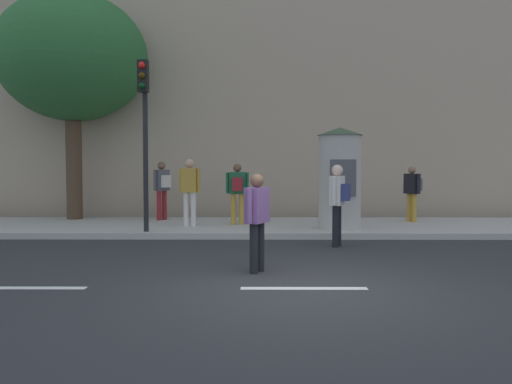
{
  "coord_description": "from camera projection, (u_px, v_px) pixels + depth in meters",
  "views": [
    {
      "loc": [
        -0.63,
        -7.4,
        1.73
      ],
      "look_at": [
        -0.69,
        2.0,
        1.28
      ],
      "focal_mm": 36.99,
      "sensor_mm": 36.0,
      "label": 1
    }
  ],
  "objects": [
    {
      "name": "pedestrian_with_bag",
      "position": [
        257.0,
        215.0,
        8.57
      ],
      "size": [
        0.42,
        0.58,
        1.61
      ],
      "color": "black",
      "rests_on": "ground_plane"
    },
    {
      "name": "traffic_light",
      "position": [
        144.0,
        117.0,
        12.58
      ],
      "size": [
        0.24,
        0.45,
        4.09
      ],
      "color": "black",
      "rests_on": "sidewalk_curb"
    },
    {
      "name": "lane_markings",
      "position": [
        304.0,
        288.0,
        7.47
      ],
      "size": [
        25.8,
        0.16,
        0.01
      ],
      "color": "silver",
      "rests_on": "ground_plane"
    },
    {
      "name": "street_tree",
      "position": [
        72.0,
        58.0,
        15.72
      ],
      "size": [
        4.44,
        4.44,
        6.73
      ],
      "color": "#4C3826",
      "rests_on": "sidewalk_curb"
    },
    {
      "name": "pedestrian_in_red_top",
      "position": [
        412.0,
        188.0,
        15.06
      ],
      "size": [
        0.49,
        0.61,
        1.6
      ],
      "color": "#B78C33",
      "rests_on": "sidewalk_curb"
    },
    {
      "name": "pedestrian_tallest",
      "position": [
        237.0,
        188.0,
        14.34
      ],
      "size": [
        0.63,
        0.39,
        1.66
      ],
      "color": "#B78C33",
      "rests_on": "sidewalk_curb"
    },
    {
      "name": "ground_plane",
      "position": [
        304.0,
        289.0,
        7.47
      ],
      "size": [
        80.0,
        80.0,
        0.0
      ],
      "primitive_type": "plane",
      "color": "#2B2B2D"
    },
    {
      "name": "pedestrian_in_dark_shirt",
      "position": [
        162.0,
        185.0,
        15.56
      ],
      "size": [
        0.52,
        0.52,
        1.73
      ],
      "color": "maroon",
      "rests_on": "sidewalk_curb"
    },
    {
      "name": "pedestrian_near_pole",
      "position": [
        190.0,
        187.0,
        13.96
      ],
      "size": [
        0.57,
        0.3,
        1.78
      ],
      "color": "silver",
      "rests_on": "sidewalk_curb"
    },
    {
      "name": "poster_column",
      "position": [
        340.0,
        178.0,
        13.34
      ],
      "size": [
        1.17,
        1.17,
        2.57
      ],
      "color": "#B2ADA3",
      "rests_on": "sidewalk_curb"
    },
    {
      "name": "sidewalk_curb",
      "position": [
        282.0,
        227.0,
        14.45
      ],
      "size": [
        36.0,
        4.0,
        0.15
      ],
      "primitive_type": "cube",
      "color": "#B2ADA3",
      "rests_on": "ground_plane"
    },
    {
      "name": "pedestrian_in_light_jacket",
      "position": [
        338.0,
        198.0,
        11.34
      ],
      "size": [
        0.49,
        0.55,
        1.77
      ],
      "color": "black",
      "rests_on": "ground_plane"
    },
    {
      "name": "building_backdrop",
      "position": [
        277.0,
        76.0,
        19.21
      ],
      "size": [
        36.0,
        5.0,
        10.05
      ],
      "primitive_type": "cube",
      "color": "tan",
      "rests_on": "ground_plane"
    }
  ]
}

